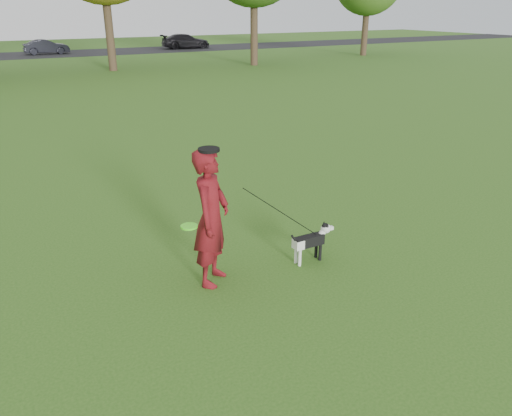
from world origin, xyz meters
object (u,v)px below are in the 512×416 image
dog (312,239)px  man (211,218)px  car_mid (46,47)px  car_right (186,41)px

dog → man: bearing=173.6°
car_mid → car_right: size_ratio=0.79×
car_mid → car_right: bearing=-90.2°
car_mid → dog: bearing=177.9°
man → car_mid: 39.54m
man → dog: man is taller
dog → car_mid: bearing=88.1°
man → car_right: bearing=22.2°
man → car_mid: size_ratio=0.57×
man → dog: size_ratio=2.49×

